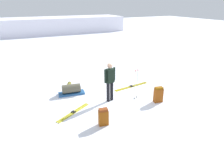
# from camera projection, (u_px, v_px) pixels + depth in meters

# --- Properties ---
(ground_plane) EXTENTS (80.00, 80.00, 0.00)m
(ground_plane) POSITION_uv_depth(u_px,v_px,m) (112.00, 98.00, 9.07)
(ground_plane) COLOR white
(distant_snow_ridge) EXTENTS (18.23, 5.63, 2.00)m
(distant_snow_ridge) POSITION_uv_depth(u_px,v_px,m) (56.00, 25.00, 27.53)
(distant_snow_ridge) COLOR white
(distant_snow_ridge) RESTS_ON ground_plane
(skier_standing) EXTENTS (0.56, 0.29, 1.70)m
(skier_standing) POSITION_uv_depth(u_px,v_px,m) (110.00, 80.00, 8.54)
(skier_standing) COLOR black
(skier_standing) RESTS_ON ground_plane
(ski_pair_near) EXTENTS (2.00, 0.38, 0.05)m
(ski_pair_near) POSITION_uv_depth(u_px,v_px,m) (131.00, 86.00, 10.32)
(ski_pair_near) COLOR #AD9F1A
(ski_pair_near) RESTS_ON ground_plane
(ski_pair_far) EXTENTS (1.56, 1.00, 0.05)m
(ski_pair_far) POSITION_uv_depth(u_px,v_px,m) (74.00, 112.00, 7.92)
(ski_pair_far) COLOR gold
(ski_pair_far) RESTS_ON ground_plane
(backpack_large_dark) EXTENTS (0.36, 0.27, 0.63)m
(backpack_large_dark) POSITION_uv_depth(u_px,v_px,m) (103.00, 117.00, 7.05)
(backpack_large_dark) COLOR #8E440E
(backpack_large_dark) RESTS_ON ground_plane
(backpack_bright) EXTENTS (0.41, 0.28, 0.68)m
(backpack_bright) POSITION_uv_depth(u_px,v_px,m) (158.00, 95.00, 8.65)
(backpack_bright) COLOR #914411
(backpack_bright) RESTS_ON ground_plane
(ski_poles_planted_near) EXTENTS (0.23, 0.12, 1.36)m
(ski_poles_planted_near) POSITION_uv_depth(u_px,v_px,m) (136.00, 83.00, 8.76)
(ski_poles_planted_near) COLOR #AEBEBA
(ski_poles_planted_near) RESTS_ON ground_plane
(gear_sled) EXTENTS (1.24, 0.64, 0.49)m
(gear_sled) POSITION_uv_depth(u_px,v_px,m) (71.00, 90.00, 9.41)
(gear_sled) COLOR #21528C
(gear_sled) RESTS_ON ground_plane
(sleeping_mat_rolled) EXTENTS (0.41, 0.57, 0.18)m
(sleeping_mat_rolled) POSITION_uv_depth(u_px,v_px,m) (69.00, 85.00, 10.27)
(sleeping_mat_rolled) COLOR brown
(sleeping_mat_rolled) RESTS_ON ground_plane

